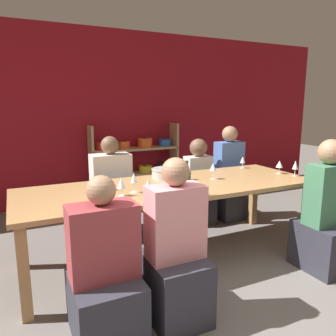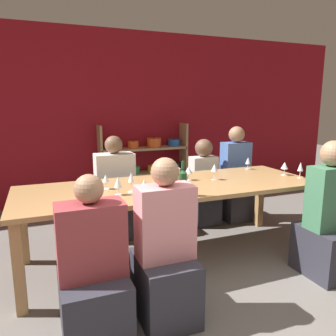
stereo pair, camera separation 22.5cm
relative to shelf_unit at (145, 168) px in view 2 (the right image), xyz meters
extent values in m
cube|color=maroon|center=(-0.55, 0.20, 0.83)|extent=(8.80, 0.06, 2.70)
cube|color=tan|center=(-0.73, 0.00, 0.09)|extent=(0.04, 0.30, 1.24)
cube|color=tan|center=(0.69, 0.00, 0.09)|extent=(0.04, 0.30, 1.24)
cube|color=tan|center=(-0.02, 0.00, -0.51)|extent=(1.42, 0.30, 0.04)
cylinder|color=#235BAD|center=(-0.56, 0.00, -0.43)|extent=(0.19, 0.19, 0.11)
sphere|color=black|center=(-0.56, 0.00, -0.37)|extent=(0.02, 0.02, 0.02)
cylinder|color=red|center=(-0.20, 0.00, -0.44)|extent=(0.18, 0.18, 0.10)
sphere|color=black|center=(-0.20, 0.00, -0.37)|extent=(0.02, 0.02, 0.02)
cylinder|color=gold|center=(0.51, 0.00, -0.42)|extent=(0.25, 0.25, 0.14)
sphere|color=black|center=(0.51, 0.00, -0.34)|extent=(0.02, 0.02, 0.02)
cube|color=tan|center=(-0.02, 0.00, -0.09)|extent=(1.42, 0.30, 0.04)
cylinder|color=#E0561E|center=(-0.56, 0.00, -0.01)|extent=(0.22, 0.22, 0.13)
sphere|color=black|center=(-0.56, 0.00, 0.07)|extent=(0.02, 0.02, 0.02)
cylinder|color=#338447|center=(-0.20, 0.00, -0.02)|extent=(0.21, 0.21, 0.11)
sphere|color=black|center=(-0.20, 0.00, 0.05)|extent=(0.02, 0.02, 0.02)
cylinder|color=gold|center=(0.15, 0.00, -0.02)|extent=(0.23, 0.23, 0.10)
sphere|color=black|center=(0.15, 0.00, 0.04)|extent=(0.02, 0.02, 0.02)
cylinder|color=black|center=(0.51, 0.00, -0.01)|extent=(0.25, 0.25, 0.13)
sphere|color=black|center=(0.51, 0.00, 0.07)|extent=(0.02, 0.02, 0.02)
cube|color=tan|center=(-0.02, 0.00, 0.32)|extent=(1.42, 0.30, 0.04)
cylinder|color=red|center=(-0.56, 0.00, 0.40)|extent=(0.22, 0.22, 0.12)
sphere|color=black|center=(-0.56, 0.00, 0.47)|extent=(0.02, 0.02, 0.02)
cylinder|color=#E0561E|center=(-0.20, 0.00, 0.39)|extent=(0.18, 0.18, 0.11)
sphere|color=black|center=(-0.20, 0.00, 0.46)|extent=(0.02, 0.02, 0.02)
cylinder|color=#E0561E|center=(0.15, 0.00, 0.41)|extent=(0.24, 0.24, 0.15)
sphere|color=black|center=(0.15, 0.00, 0.50)|extent=(0.02, 0.02, 0.02)
cylinder|color=#235BAD|center=(0.51, 0.00, 0.39)|extent=(0.20, 0.20, 0.11)
sphere|color=black|center=(0.51, 0.00, 0.46)|extent=(0.02, 0.02, 0.02)
cube|color=#AD7F4C|center=(-0.41, -2.16, 0.23)|extent=(2.95, 1.02, 0.04)
cube|color=#AD7F4C|center=(-1.81, -2.59, -0.16)|extent=(0.08, 0.08, 0.74)
cube|color=#AD7F4C|center=(0.98, -2.59, -0.16)|extent=(0.08, 0.08, 0.74)
cube|color=#AD7F4C|center=(-1.81, -1.73, -0.16)|extent=(0.08, 0.08, 0.74)
cube|color=#AD7F4C|center=(0.98, -1.73, -0.16)|extent=(0.08, 0.08, 0.74)
cylinder|color=#B7BABC|center=(-0.35, -1.86, 0.30)|extent=(0.29, 0.29, 0.10)
torus|color=#B7BABC|center=(-0.35, -1.86, 0.35)|extent=(0.30, 0.30, 0.01)
cylinder|color=#1E4C23|center=(-0.48, -2.57, 0.36)|extent=(0.07, 0.07, 0.20)
cone|color=#1E4C23|center=(-0.48, -2.57, 0.47)|extent=(0.07, 0.07, 0.03)
cylinder|color=#1E4C23|center=(-0.48, -2.57, 0.53)|extent=(0.03, 0.03, 0.07)
cylinder|color=white|center=(-1.05, -2.09, 0.26)|extent=(0.07, 0.07, 0.00)
cylinder|color=white|center=(-1.05, -2.09, 0.29)|extent=(0.01, 0.01, 0.07)
cone|color=white|center=(-1.05, -2.09, 0.36)|extent=(0.06, 0.06, 0.07)
cylinder|color=maroon|center=(-1.05, -2.09, 0.34)|extent=(0.04, 0.04, 0.03)
cylinder|color=white|center=(-0.85, -2.27, 0.26)|extent=(0.07, 0.07, 0.00)
cylinder|color=white|center=(-0.85, -2.27, 0.30)|extent=(0.01, 0.01, 0.09)
cone|color=white|center=(-0.85, -2.27, 0.39)|extent=(0.06, 0.06, 0.09)
cylinder|color=maroon|center=(-0.85, -2.27, 0.37)|extent=(0.03, 0.03, 0.04)
cylinder|color=white|center=(-0.63, -2.54, 0.26)|extent=(0.07, 0.07, 0.00)
cylinder|color=white|center=(-0.63, -2.54, 0.29)|extent=(0.01, 0.01, 0.06)
cone|color=white|center=(-0.63, -2.54, 0.37)|extent=(0.08, 0.08, 0.09)
cylinder|color=maroon|center=(-0.63, -2.54, 0.34)|extent=(0.04, 0.04, 0.04)
cylinder|color=white|center=(-0.18, -2.05, 0.26)|extent=(0.07, 0.07, 0.00)
cylinder|color=white|center=(-0.18, -2.05, 0.29)|extent=(0.01, 0.01, 0.07)
cone|color=white|center=(-0.18, -2.05, 0.36)|extent=(0.08, 0.08, 0.07)
cylinder|color=white|center=(0.92, -2.22, 0.26)|extent=(0.07, 0.07, 0.00)
cylinder|color=white|center=(0.92, -2.22, 0.29)|extent=(0.01, 0.01, 0.07)
cone|color=white|center=(0.92, -2.22, 0.36)|extent=(0.08, 0.08, 0.08)
cylinder|color=maroon|center=(0.92, -2.22, 0.34)|extent=(0.04, 0.04, 0.03)
cylinder|color=white|center=(-0.78, -2.45, 0.26)|extent=(0.07, 0.07, 0.00)
cylinder|color=white|center=(-0.78, -2.45, 0.29)|extent=(0.01, 0.01, 0.07)
cone|color=white|center=(-0.78, -2.45, 0.37)|extent=(0.06, 0.06, 0.08)
cylinder|color=maroon|center=(-0.78, -2.45, 0.35)|extent=(0.03, 0.03, 0.03)
cylinder|color=white|center=(-0.99, -2.33, 0.26)|extent=(0.06, 0.06, 0.00)
cylinder|color=white|center=(-0.99, -2.33, 0.29)|extent=(0.01, 0.01, 0.06)
cone|color=white|center=(-0.99, -2.33, 0.37)|extent=(0.07, 0.07, 0.10)
cylinder|color=maroon|center=(-0.99, -2.33, 0.35)|extent=(0.04, 0.04, 0.04)
cylinder|color=white|center=(0.75, -1.78, 0.26)|extent=(0.06, 0.06, 0.00)
cylinder|color=white|center=(0.75, -1.78, 0.29)|extent=(0.01, 0.01, 0.06)
cone|color=white|center=(0.75, -1.78, 0.36)|extent=(0.06, 0.06, 0.08)
cylinder|color=beige|center=(0.75, -1.78, 0.34)|extent=(0.03, 0.03, 0.03)
cylinder|color=white|center=(0.99, -2.39, 0.26)|extent=(0.06, 0.06, 0.00)
cylinder|color=white|center=(0.99, -2.39, 0.29)|extent=(0.01, 0.01, 0.07)
cone|color=white|center=(0.99, -2.39, 0.38)|extent=(0.06, 0.06, 0.10)
cylinder|color=maroon|center=(0.99, -2.39, 0.35)|extent=(0.03, 0.03, 0.04)
cylinder|color=white|center=(0.08, -2.13, 0.26)|extent=(0.06, 0.06, 0.00)
cylinder|color=white|center=(0.08, -2.13, 0.30)|extent=(0.01, 0.01, 0.09)
cone|color=white|center=(0.08, -2.13, 0.39)|extent=(0.07, 0.07, 0.08)
cube|color=#2D2D38|center=(0.78, -2.98, -0.30)|extent=(0.39, 0.48, 0.45)
cube|color=#3D7551|center=(0.78, -2.98, 0.21)|extent=(0.39, 0.21, 0.57)
sphere|color=#9E7556|center=(0.78, -2.98, 0.61)|extent=(0.23, 0.23, 0.23)
cube|color=#2D2D38|center=(0.37, -1.35, -0.32)|extent=(0.35, 0.43, 0.41)
cube|color=silver|center=(0.37, -1.35, 0.12)|extent=(0.35, 0.19, 0.48)
sphere|color=brown|center=(0.37, -1.35, 0.48)|extent=(0.23, 0.23, 0.23)
cube|color=#2D2D38|center=(-0.82, -3.03, -0.28)|extent=(0.40, 0.50, 0.48)
cube|color=pink|center=(-0.82, -3.03, 0.22)|extent=(0.40, 0.22, 0.53)
sphere|color=#9E7556|center=(-0.82, -3.03, 0.58)|extent=(0.20, 0.20, 0.20)
cube|color=#2D2D38|center=(-0.80, -1.32, -0.32)|extent=(0.45, 0.57, 0.40)
cube|color=silver|center=(-0.80, -1.32, 0.17)|extent=(0.45, 0.25, 0.59)
sphere|color=brown|center=(-0.80, -1.32, 0.57)|extent=(0.21, 0.21, 0.21)
cube|color=#2D2D38|center=(-1.33, -2.99, -0.31)|extent=(0.44, 0.55, 0.43)
cube|color=#99383D|center=(-1.33, -2.99, 0.16)|extent=(0.44, 0.24, 0.50)
sphere|color=#9E7556|center=(-1.33, -2.99, 0.50)|extent=(0.19, 0.19, 0.19)
cube|color=#2D2D38|center=(0.84, -1.37, -0.28)|extent=(0.37, 0.47, 0.49)
cube|color=#4C70B7|center=(0.84, -1.37, 0.25)|extent=(0.37, 0.21, 0.57)
sphere|color=#9E7556|center=(0.84, -1.37, 0.64)|extent=(0.21, 0.21, 0.21)
camera|label=1|loc=(-1.80, -4.98, 1.04)|focal=35.00mm
camera|label=2|loc=(-1.60, -5.07, 1.04)|focal=35.00mm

